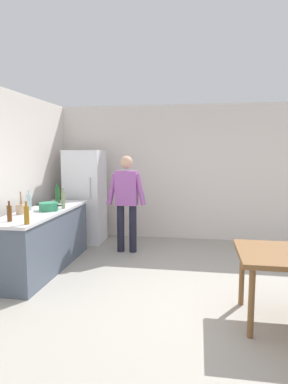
% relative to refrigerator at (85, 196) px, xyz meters
% --- Properties ---
extents(ground_plane, '(14.00, 14.00, 0.00)m').
position_rel_refrigerator_xyz_m(ground_plane, '(1.90, -2.40, -0.90)').
color(ground_plane, '#9E998E').
extents(wall_back, '(6.40, 0.12, 2.70)m').
position_rel_refrigerator_xyz_m(wall_back, '(1.90, 0.60, 0.45)').
color(wall_back, silver).
rests_on(wall_back, ground_plane).
extents(kitchen_counter, '(0.64, 2.20, 0.90)m').
position_rel_refrigerator_xyz_m(kitchen_counter, '(-0.10, -1.60, -0.45)').
color(kitchen_counter, '#4C5666').
rests_on(kitchen_counter, ground_plane).
extents(refrigerator, '(0.70, 0.67, 1.80)m').
position_rel_refrigerator_xyz_m(refrigerator, '(0.00, 0.00, 0.00)').
color(refrigerator, white).
rests_on(refrigerator, ground_plane).
extents(person, '(0.70, 0.22, 1.70)m').
position_rel_refrigerator_xyz_m(person, '(0.95, -0.55, 0.08)').
color(person, '#1E1E2D').
rests_on(person, ground_plane).
extents(cooking_pot, '(0.40, 0.28, 0.12)m').
position_rel_refrigerator_xyz_m(cooking_pot, '(-0.01, -1.60, 0.06)').
color(cooking_pot, '#2D845B').
rests_on(cooking_pot, kitchen_counter).
extents(utensil_jar, '(0.11, 0.11, 0.32)m').
position_rel_refrigerator_xyz_m(utensil_jar, '(-0.26, -1.95, 0.08)').
color(utensil_jar, tan).
rests_on(utensil_jar, kitchen_counter).
extents(bottle_water_clear, '(0.07, 0.07, 0.30)m').
position_rel_refrigerator_xyz_m(bottle_water_clear, '(-0.30, -1.62, 0.13)').
color(bottle_water_clear, silver).
rests_on(bottle_water_clear, kitchen_counter).
extents(bottle_oil_amber, '(0.06, 0.06, 0.28)m').
position_rel_refrigerator_xyz_m(bottle_oil_amber, '(0.15, -2.53, 0.12)').
color(bottle_oil_amber, '#996619').
rests_on(bottle_oil_amber, kitchen_counter).
extents(bottle_wine_green, '(0.08, 0.08, 0.34)m').
position_rel_refrigerator_xyz_m(bottle_wine_green, '(-0.18, -0.88, 0.15)').
color(bottle_wine_green, '#1E5123').
rests_on(bottle_wine_green, kitchen_counter).
extents(bottle_vinegar_tall, '(0.06, 0.06, 0.32)m').
position_rel_refrigerator_xyz_m(bottle_vinegar_tall, '(0.14, -1.40, 0.14)').
color(bottle_vinegar_tall, gray).
rests_on(bottle_vinegar_tall, kitchen_counter).
extents(bottle_beer_brown, '(0.06, 0.06, 0.26)m').
position_rel_refrigerator_xyz_m(bottle_beer_brown, '(-0.14, -2.41, 0.11)').
color(bottle_beer_brown, '#5B3314').
rests_on(bottle_beer_brown, kitchen_counter).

